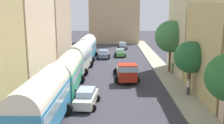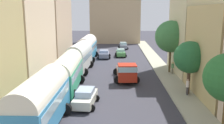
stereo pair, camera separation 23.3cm
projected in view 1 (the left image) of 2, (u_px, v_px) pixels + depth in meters
name	position (u px, v px, depth m)	size (l,w,h in m)	color
ground_plane	(112.00, 68.00, 37.76)	(154.00, 154.00, 0.00)	#35343D
sidewalk_left	(65.00, 67.00, 37.87)	(2.50, 70.00, 0.14)	#98968F
sidewalk_right	(160.00, 67.00, 37.63)	(2.50, 70.00, 0.14)	#A09F88
building_left_2	(20.00, 32.00, 31.13)	(6.45, 11.93, 11.44)	beige
building_left_3	(50.00, 18.00, 43.60)	(5.59, 12.52, 14.38)	tan
building_right_1	(221.00, 53.00, 23.79)	(4.08, 9.82, 8.87)	tan
building_right_2	(193.00, 27.00, 33.22)	(5.02, 9.43, 12.58)	beige
distant_church	(114.00, 14.00, 67.49)	(13.28, 7.12, 22.12)	tan
parked_bus_0	(42.00, 100.00, 17.31)	(3.34, 8.32, 4.02)	teal
parked_bus_1	(67.00, 71.00, 26.15)	(3.39, 9.06, 3.86)	#339D72
parked_bus_2	(79.00, 56.00, 34.95)	(3.45, 8.20, 4.05)	silver
parked_bus_3	(87.00, 47.00, 43.77)	(3.36, 9.36, 4.14)	teal
cargo_truck_0	(126.00, 71.00, 30.18)	(3.20, 7.19, 2.36)	#B32615
car_0	(120.00, 53.00, 47.15)	(2.25, 3.79, 1.45)	#51994F
car_1	(122.00, 46.00, 56.85)	(2.31, 4.05, 1.55)	gray
car_2	(86.00, 97.00, 22.16)	(2.38, 4.09, 1.55)	silver
car_3	(104.00, 54.00, 45.42)	(2.42, 3.99, 1.49)	gray
pedestrian_0	(172.00, 68.00, 33.12)	(0.45, 0.45, 1.76)	#746D5A
pedestrian_1	(188.00, 86.00, 24.75)	(0.42, 0.42, 1.76)	#433E42
roadside_tree_1	(190.00, 57.00, 24.65)	(3.18, 3.18, 5.46)	brown
roadside_tree_2	(171.00, 37.00, 33.50)	(4.28, 4.28, 7.18)	brown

